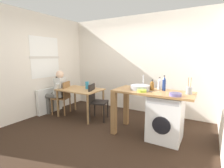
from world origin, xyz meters
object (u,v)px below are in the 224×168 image
at_px(vase, 87,85).
at_px(dining_table, 80,93).
at_px(chair_opposite, 96,100).
at_px(bottle_tall_green, 152,85).
at_px(mixing_bowl, 142,91).
at_px(chair_person_seat, 63,96).
at_px(seated_person, 58,90).
at_px(bottle_squat_brown, 159,84).
at_px(washing_machine, 165,118).
at_px(utensil_crock, 189,90).
at_px(colander, 175,94).
at_px(bottle_clear_small, 164,84).

bearing_deg(vase, dining_table, -146.31).
height_order(chair_opposite, bottle_tall_green, bottle_tall_green).
relative_size(bottle_tall_green, mixing_bowl, 1.19).
relative_size(chair_person_seat, mixing_bowl, 5.21).
bearing_deg(mixing_bowl, seated_person, 174.98).
height_order(dining_table, bottle_squat_brown, bottle_squat_brown).
bearing_deg(dining_table, chair_person_seat, -172.27).
distance_m(seated_person, washing_machine, 2.94).
height_order(washing_machine, utensil_crock, utensil_crock).
relative_size(bottle_squat_brown, vase, 1.30).
xyz_separation_m(bottle_squat_brown, mixing_bowl, (-0.21, -0.43, -0.09)).
height_order(seated_person, utensil_crock, utensil_crock).
bearing_deg(seated_person, colander, -114.33).
distance_m(bottle_squat_brown, bottle_clear_small, 0.14).
xyz_separation_m(bottle_clear_small, utensil_crock, (0.46, -0.10, -0.07)).
xyz_separation_m(bottle_squat_brown, vase, (-1.87, 0.02, -0.20)).
height_order(bottle_squat_brown, mixing_bowl, bottle_squat_brown).
relative_size(washing_machine, vase, 4.49).
bearing_deg(bottle_clear_small, dining_table, 179.92).
bearing_deg(dining_table, bottle_tall_green, -1.84).
xyz_separation_m(mixing_bowl, vase, (-1.66, 0.45, -0.11)).
bearing_deg(bottle_squat_brown, utensil_crock, -17.19).
relative_size(colander, vase, 1.04).
bearing_deg(seated_person, chair_person_seat, -90.00).
bearing_deg(bottle_clear_small, chair_opposite, 178.91).
height_order(bottle_tall_green, utensil_crock, utensil_crock).
relative_size(washing_machine, mixing_bowl, 4.97).
relative_size(chair_opposite, utensil_crock, 3.00).
bearing_deg(washing_machine, vase, 173.06).
bearing_deg(chair_person_seat, seated_person, 90.00).
bearing_deg(washing_machine, bottle_tall_green, 163.56).
xyz_separation_m(dining_table, mixing_bowl, (1.81, -0.35, 0.30)).
relative_size(bottle_tall_green, bottle_squat_brown, 0.83).
bearing_deg(washing_machine, chair_opposite, 174.07).
xyz_separation_m(seated_person, vase, (0.85, 0.23, 0.16)).
bearing_deg(mixing_bowl, bottle_tall_green, 70.59).
relative_size(seated_person, bottle_squat_brown, 4.82).
relative_size(dining_table, utensil_crock, 3.67).
height_order(bottle_tall_green, colander, bottle_tall_green).
bearing_deg(bottle_tall_green, bottle_clear_small, 15.13).
bearing_deg(bottle_squat_brown, bottle_tall_green, -128.31).
height_order(mixing_bowl, colander, colander).
xyz_separation_m(bottle_clear_small, vase, (-1.98, 0.10, -0.22)).
distance_m(mixing_bowl, utensil_crock, 0.82).
bearing_deg(dining_table, mixing_bowl, -10.93).
height_order(chair_person_seat, bottle_tall_green, bottle_tall_green).
bearing_deg(vase, chair_person_seat, -165.99).
bearing_deg(colander, chair_opposite, 168.34).
xyz_separation_m(bottle_squat_brown, colander, (0.39, -0.45, -0.08)).
bearing_deg(bottle_tall_green, chair_opposite, 176.41).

